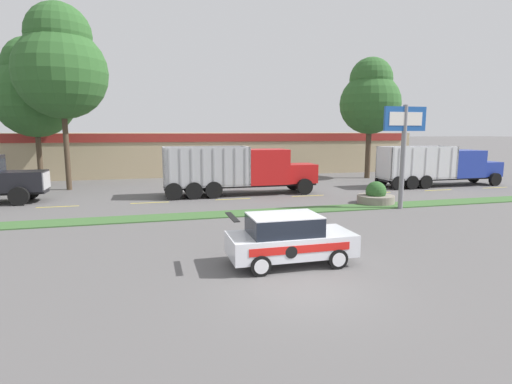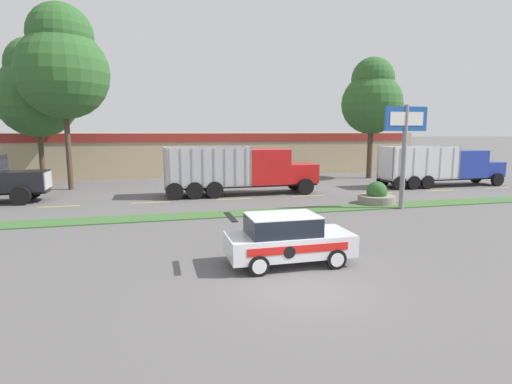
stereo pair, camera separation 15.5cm
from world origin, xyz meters
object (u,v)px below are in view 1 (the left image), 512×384
Objects in this scene: rally_car at (289,239)px; dump_truck_mid at (449,167)px; dump_truck_lead at (253,171)px; stone_planter at (376,196)px; store_sign_post at (404,136)px.

dump_truck_mid is at bearing 38.32° from rally_car.
dump_truck_lead is 15.48m from rally_car.
dump_truck_mid reaches higher than stone_planter.
store_sign_post is (-9.96, -7.81, 2.70)m from dump_truck_mid.
dump_truck_lead is at bearing 133.16° from store_sign_post.
dump_truck_lead reaches higher than dump_truck_mid.
rally_car is (-19.64, -15.52, -0.66)m from dump_truck_mid.
store_sign_post reaches higher than stone_planter.
dump_truck_lead is at bearing 80.22° from rally_car.
dump_truck_lead is 1.01× the size of dump_truck_mid.
stone_planter is at bearing 46.17° from rally_car.
rally_car is 12.82m from store_sign_post.
dump_truck_mid is at bearing 0.97° from dump_truck_lead.
rally_car is 1.86× the size of stone_planter.
rally_car is at bearing -99.78° from dump_truck_lead.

